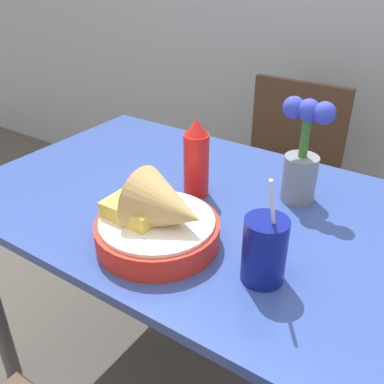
{
  "coord_description": "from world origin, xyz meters",
  "views": [
    {
      "loc": [
        0.5,
        -0.81,
        1.29
      ],
      "look_at": [
        0.0,
        -0.06,
        0.79
      ],
      "focal_mm": 40.0,
      "sensor_mm": 36.0,
      "label": 1
    }
  ],
  "objects_px": {
    "chair_far_window": "(285,167)",
    "ketchup_bottle": "(196,159)",
    "drink_cup": "(264,252)",
    "food_basket": "(161,221)",
    "flower_vase": "(302,156)"
  },
  "relations": [
    {
      "from": "chair_far_window",
      "to": "ketchup_bottle",
      "type": "bearing_deg",
      "value": -88.06
    },
    {
      "from": "ketchup_bottle",
      "to": "drink_cup",
      "type": "xyz_separation_m",
      "value": [
        0.29,
        -0.21,
        -0.04
      ]
    },
    {
      "from": "food_basket",
      "to": "flower_vase",
      "type": "bearing_deg",
      "value": 63.92
    },
    {
      "from": "chair_far_window",
      "to": "food_basket",
      "type": "distance_m",
      "value": 0.99
    },
    {
      "from": "food_basket",
      "to": "ketchup_bottle",
      "type": "bearing_deg",
      "value": 104.76
    },
    {
      "from": "food_basket",
      "to": "drink_cup",
      "type": "relative_size",
      "value": 1.14
    },
    {
      "from": "chair_far_window",
      "to": "ketchup_bottle",
      "type": "xyz_separation_m",
      "value": [
        0.02,
        -0.71,
        0.32
      ]
    },
    {
      "from": "food_basket",
      "to": "ketchup_bottle",
      "type": "xyz_separation_m",
      "value": [
        -0.06,
        0.23,
        0.04
      ]
    },
    {
      "from": "food_basket",
      "to": "drink_cup",
      "type": "distance_m",
      "value": 0.23
    },
    {
      "from": "drink_cup",
      "to": "flower_vase",
      "type": "bearing_deg",
      "value": 100.26
    },
    {
      "from": "ketchup_bottle",
      "to": "flower_vase",
      "type": "xyz_separation_m",
      "value": [
        0.23,
        0.12,
        0.02
      ]
    },
    {
      "from": "drink_cup",
      "to": "flower_vase",
      "type": "relative_size",
      "value": 0.9
    },
    {
      "from": "chair_far_window",
      "to": "flower_vase",
      "type": "height_order",
      "value": "flower_vase"
    },
    {
      "from": "chair_far_window",
      "to": "food_basket",
      "type": "relative_size",
      "value": 3.07
    },
    {
      "from": "ketchup_bottle",
      "to": "flower_vase",
      "type": "bearing_deg",
      "value": 27.74
    }
  ]
}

